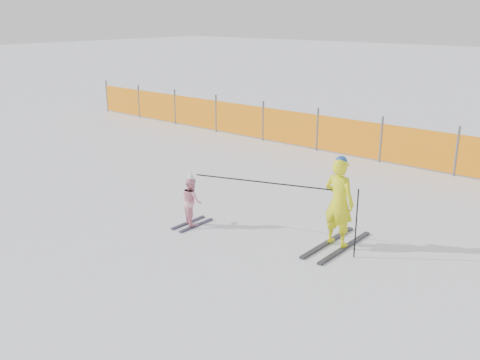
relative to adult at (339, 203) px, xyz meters
name	(u,v)px	position (x,y,z in m)	size (l,w,h in m)	color
ground	(222,240)	(-1.70, -1.08, -0.80)	(120.00, 120.00, 0.00)	white
adult	(339,203)	(0.00, 0.00, 0.00)	(0.59, 1.66, 1.62)	black
child	(192,200)	(-2.61, -0.92, -0.30)	(0.55, 0.86, 1.09)	black
ski_poles	(290,195)	(-0.74, -0.38, 0.08)	(2.96, 0.86, 1.19)	black
safety_fence	(267,124)	(-5.72, 5.54, -0.24)	(16.41, 0.06, 1.25)	#595960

